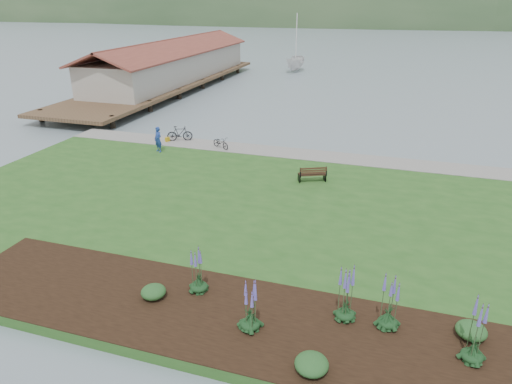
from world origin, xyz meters
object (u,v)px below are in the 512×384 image
sailboat (295,71)px  bicycle_a (221,143)px  park_bench (313,174)px  person (158,137)px

sailboat → bicycle_a: bearing=-83.4°
park_bench → person: (-10.66, 2.17, 0.51)m
person → bicycle_a: 4.13m
person → sailboat: sailboat is taller
park_bench → sailboat: (-10.55, 41.42, -0.86)m
sailboat → park_bench: bearing=-74.4°
bicycle_a → sailboat: (-3.52, 37.34, -0.80)m
bicycle_a → person: bearing=147.4°
park_bench → bicycle_a: size_ratio=1.06×
park_bench → bicycle_a: 8.13m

